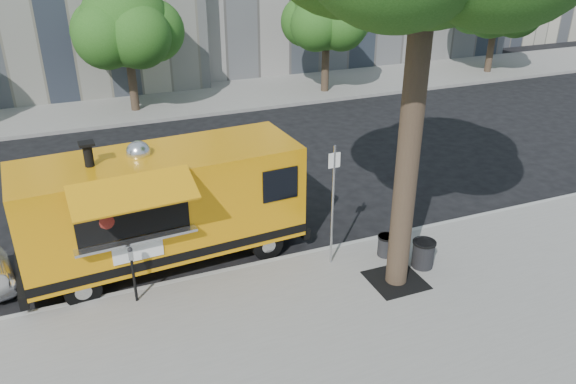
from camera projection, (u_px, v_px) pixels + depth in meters
name	position (u px, v px, depth m)	size (l,w,h in m)	color
ground	(249.00, 249.00, 14.35)	(120.00, 120.00, 0.00)	black
sidewalk	(314.00, 345.00, 10.97)	(60.00, 6.00, 0.15)	gray
curb	(261.00, 265.00, 13.54)	(60.00, 0.14, 0.16)	#999993
far_sidewalk	(156.00, 104.00, 25.60)	(60.00, 5.00, 0.15)	gray
tree_well	(396.00, 280.00, 12.81)	(1.20, 1.20, 0.02)	black
far_tree_b	(125.00, 23.00, 22.97)	(3.60, 3.60, 5.50)	#33261C
far_tree_c	(327.00, 15.00, 25.80)	(3.24, 3.24, 5.21)	#33261C
far_tree_d	(498.00, 0.00, 29.27)	(3.78, 3.78, 5.64)	#33261C
sign_post	(333.00, 199.00, 12.77)	(0.28, 0.06, 3.00)	silver
parking_meter	(133.00, 268.00, 11.78)	(0.11, 0.11, 1.33)	black
food_truck	(163.00, 205.00, 13.12)	(6.88, 3.47, 3.33)	orange
trash_bin_left	(386.00, 245.00, 13.69)	(0.44, 0.44, 0.53)	black
trash_bin_right	(423.00, 253.00, 13.21)	(0.56, 0.56, 0.67)	black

